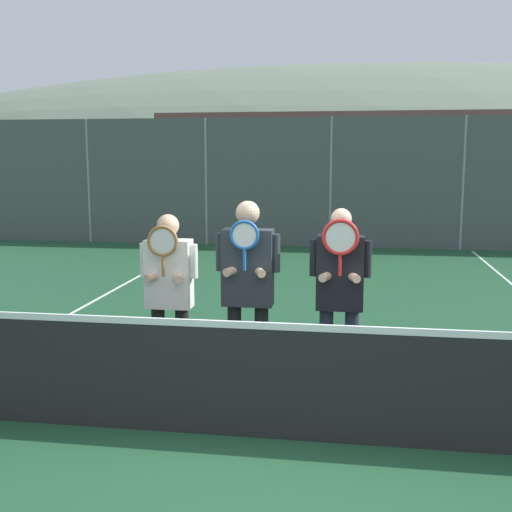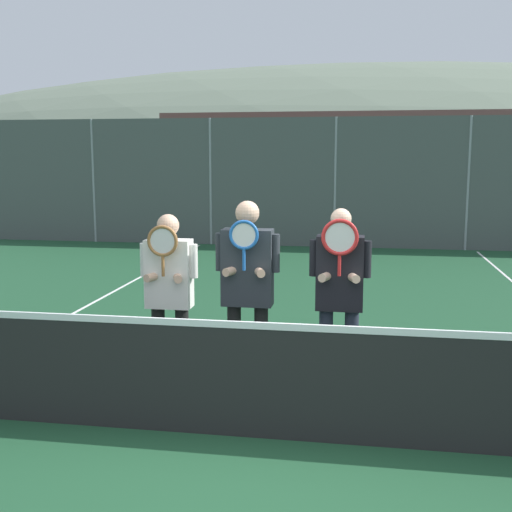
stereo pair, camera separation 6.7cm
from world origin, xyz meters
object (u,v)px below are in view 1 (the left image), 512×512
(player_center_right, at_px, (340,289))
(car_center, at_px, (484,204))
(car_left_of_center, at_px, (309,202))
(car_far_left, at_px, (139,203))
(player_center_left, at_px, (248,282))
(player_leftmost, at_px, (169,288))

(player_center_right, bearing_deg, car_center, 74.19)
(player_center_right, height_order, car_left_of_center, car_left_of_center)
(car_left_of_center, xyz_separation_m, car_center, (4.96, 0.31, 0.00))
(car_far_left, relative_size, car_center, 1.10)
(car_left_of_center, bearing_deg, player_center_left, -88.28)
(player_leftmost, distance_m, car_center, 14.21)
(player_center_right, relative_size, car_far_left, 0.41)
(player_center_left, bearing_deg, car_far_left, 113.24)
(player_center_left, height_order, car_left_of_center, player_center_left)
(player_leftmost, height_order, car_left_of_center, car_left_of_center)
(player_leftmost, xyz_separation_m, car_left_of_center, (0.39, 12.86, -0.09))
(car_left_of_center, height_order, car_center, same)
(player_leftmost, bearing_deg, car_center, 67.89)
(player_leftmost, distance_m, player_center_right, 1.63)
(player_center_right, relative_size, car_center, 0.45)
(car_center, bearing_deg, car_far_left, -178.20)
(car_center, bearing_deg, player_leftmost, -112.11)
(player_center_right, bearing_deg, player_leftmost, -179.08)
(player_leftmost, relative_size, car_far_left, 0.39)
(car_far_left, height_order, car_center, car_center)
(car_far_left, distance_m, car_center, 10.12)
(car_far_left, bearing_deg, car_center, 1.80)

